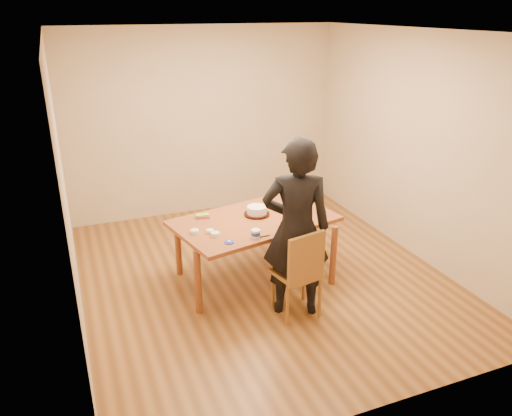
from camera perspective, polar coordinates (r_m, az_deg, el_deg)
name	(u,v)px	position (r m, az deg, el deg)	size (l,w,h in m)	color
room_shell	(251,157)	(5.65, -0.54, 5.91)	(4.00, 4.50, 2.70)	brown
dining_table	(254,221)	(5.49, -0.19, -1.46)	(1.72, 1.02, 0.04)	brown
dining_chair	(297,273)	(5.03, 4.68, -7.41)	(0.41, 0.41, 0.04)	brown
cake_plate	(257,214)	(5.58, 0.09, -0.71)	(0.29, 0.29, 0.02)	#B6230C
cake	(257,210)	(5.56, 0.09, -0.27)	(0.22, 0.22, 0.07)	white
frosting_dome	(257,206)	(5.54, 0.09, 0.20)	(0.22, 0.22, 0.03)	white
frosting_tub	(256,233)	(5.04, -0.03, -2.92)	(0.09, 0.09, 0.08)	white
frosting_lid	(229,242)	(4.94, -3.09, -3.94)	(0.10, 0.10, 0.01)	#1B26B4
frosting_dollop	(229,241)	(4.94, -3.09, -3.81)	(0.04, 0.04, 0.02)	white
ramekin_green	(215,234)	(5.08, -4.70, -3.01)	(0.09, 0.09, 0.04)	white
ramekin_yellow	(195,232)	(5.16, -7.02, -2.70)	(0.09, 0.09, 0.04)	white
ramekin_multi	(210,231)	(5.16, -5.27, -2.68)	(0.07, 0.07, 0.04)	white
candy_box_pink	(203,217)	(5.53, -6.07, -1.02)	(0.14, 0.07, 0.02)	#C62E8B
candy_box_green	(202,215)	(5.53, -6.14, -0.81)	(0.14, 0.07, 0.02)	green
spatula	(263,237)	(5.06, 0.76, -3.28)	(0.16, 0.01, 0.01)	black
person	(296,229)	(4.86, 4.61, -2.38)	(0.67, 0.44, 1.83)	black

